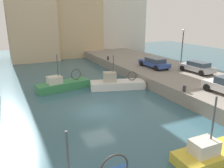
% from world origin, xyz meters
% --- Properties ---
extents(water_surface, '(80.00, 80.00, 0.00)m').
position_xyz_m(water_surface, '(0.00, 0.00, 0.00)').
color(water_surface, '#386070').
rests_on(water_surface, ground).
extents(quay_wall, '(9.00, 56.00, 1.20)m').
position_xyz_m(quay_wall, '(11.50, 0.00, 0.60)').
color(quay_wall, gray).
rests_on(quay_wall, ground).
extents(fishing_boat_green, '(6.54, 2.66, 4.56)m').
position_xyz_m(fishing_boat_green, '(-0.86, 6.87, 0.11)').
color(fishing_boat_green, '#388951').
rests_on(fishing_boat_green, ground).
extents(fishing_boat_white, '(6.72, 3.52, 4.42)m').
position_xyz_m(fishing_boat_white, '(4.47, 4.51, 0.12)').
color(fishing_boat_white, white).
rests_on(fishing_boat_white, ground).
extents(fishing_boat_yellow, '(5.61, 2.02, 4.47)m').
position_xyz_m(fishing_boat_yellow, '(3.64, -8.95, 0.12)').
color(fishing_boat_yellow, gold).
rests_on(fishing_boat_yellow, ground).
extents(parked_car_silver, '(2.00, 4.19, 1.30)m').
position_xyz_m(parked_car_silver, '(13.43, 2.61, 1.88)').
color(parked_car_silver, '#B7B7BC').
rests_on(parked_car_silver, quay_wall).
extents(parked_car_blue, '(2.13, 4.46, 1.26)m').
position_xyz_m(parked_car_blue, '(10.54, 6.90, 1.86)').
color(parked_car_blue, '#334C9E').
rests_on(parked_car_blue, quay_wall).
extents(mooring_bollard_mid, '(0.28, 0.28, 0.55)m').
position_xyz_m(mooring_bollard_mid, '(7.35, -2.00, 1.48)').
color(mooring_bollard_mid, '#2D2D33').
rests_on(mooring_bollard_mid, quay_wall).
extents(mooring_bollard_north, '(0.28, 0.28, 0.55)m').
position_xyz_m(mooring_bollard_north, '(7.35, 14.00, 1.48)').
color(mooring_bollard_north, '#2D2D33').
rests_on(mooring_bollard_north, quay_wall).
extents(quay_streetlamp, '(0.36, 0.36, 4.83)m').
position_xyz_m(quay_streetlamp, '(13.00, 4.87, 4.45)').
color(quay_streetlamp, '#38383D').
rests_on(quay_streetlamp, quay_wall).
extents(waterfront_building_west, '(8.95, 7.24, 16.91)m').
position_xyz_m(waterfront_building_west, '(6.55, 27.07, 8.47)').
color(waterfront_building_west, '#D1B284').
rests_on(waterfront_building_west, ground).
extents(waterfront_building_west_mid, '(8.02, 7.59, 19.91)m').
position_xyz_m(waterfront_building_west_mid, '(-1.57, 26.14, 9.98)').
color(waterfront_building_west_mid, beige).
rests_on(waterfront_building_west_mid, ground).
extents(waterfront_building_central, '(11.03, 6.80, 13.76)m').
position_xyz_m(waterfront_building_central, '(15.32, 27.62, 6.90)').
color(waterfront_building_central, silver).
rests_on(waterfront_building_central, ground).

